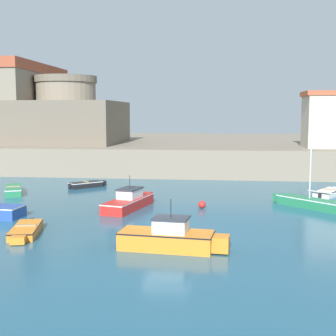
% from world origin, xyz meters
% --- Properties ---
extents(ground_plane, '(200.00, 200.00, 0.00)m').
position_xyz_m(ground_plane, '(0.00, 0.00, 0.00)').
color(ground_plane, '#235670').
extents(quay_seawall, '(120.00, 40.00, 2.96)m').
position_xyz_m(quay_seawall, '(0.00, 41.82, 1.48)').
color(quay_seawall, gray).
rests_on(quay_seawall, ground).
extents(dinghy_white_0, '(3.04, 4.04, 0.53)m').
position_xyz_m(dinghy_white_0, '(11.49, 14.27, 0.25)').
color(dinghy_white_0, white).
rests_on(dinghy_white_0, ground).
extents(sailboat_green_1, '(5.05, 5.04, 4.75)m').
position_xyz_m(sailboat_green_1, '(9.18, 8.77, 0.38)').
color(sailboat_green_1, '#237A4C').
rests_on(sailboat_green_1, ground).
extents(dinghy_black_2, '(3.05, 2.98, 0.57)m').
position_xyz_m(dinghy_black_2, '(-9.09, 16.01, 0.27)').
color(dinghy_black_2, black).
rests_on(dinghy_black_2, ground).
extents(motorboat_orange_4, '(5.44, 2.24, 2.48)m').
position_xyz_m(motorboat_orange_4, '(0.41, -2.18, 0.58)').
color(motorboat_orange_4, orange).
rests_on(motorboat_orange_4, ground).
extents(dinghy_orange_5, '(2.08, 4.34, 0.52)m').
position_xyz_m(dinghy_orange_5, '(-7.73, -0.32, 0.24)').
color(dinghy_orange_5, orange).
rests_on(dinghy_orange_5, ground).
extents(dinghy_green_6, '(2.68, 4.36, 0.66)m').
position_xyz_m(dinghy_green_6, '(-14.12, 12.10, 0.31)').
color(dinghy_green_6, '#237A4C').
rests_on(dinghy_green_6, ground).
extents(motorboat_red_7, '(2.85, 6.18, 2.31)m').
position_xyz_m(motorboat_red_7, '(-3.49, 7.30, 0.51)').
color(motorboat_red_7, red).
rests_on(motorboat_red_7, ground).
extents(mooring_buoy, '(0.51, 0.51, 0.51)m').
position_xyz_m(mooring_buoy, '(1.52, 7.93, 0.26)').
color(mooring_buoy, red).
rests_on(mooring_buoy, ground).
extents(church, '(13.74, 17.32, 16.45)m').
position_xyz_m(church, '(-25.00, 33.07, 8.46)').
color(church, gray).
rests_on(church, quay_seawall).
extents(fortress, '(13.08, 13.08, 8.08)m').
position_xyz_m(fortress, '(-16.00, 31.37, 5.98)').
color(fortress, '#685E4F').
rests_on(fortress, quay_seawall).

